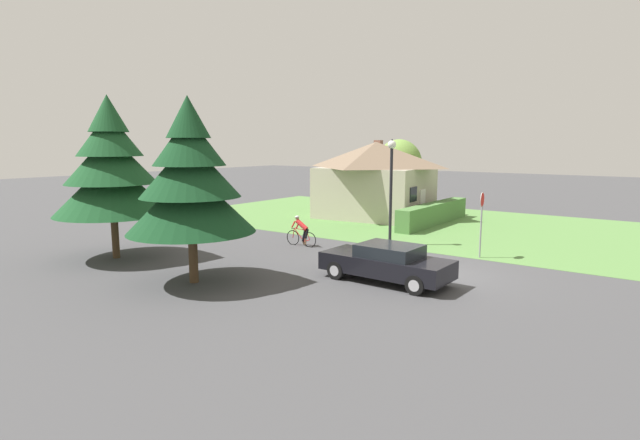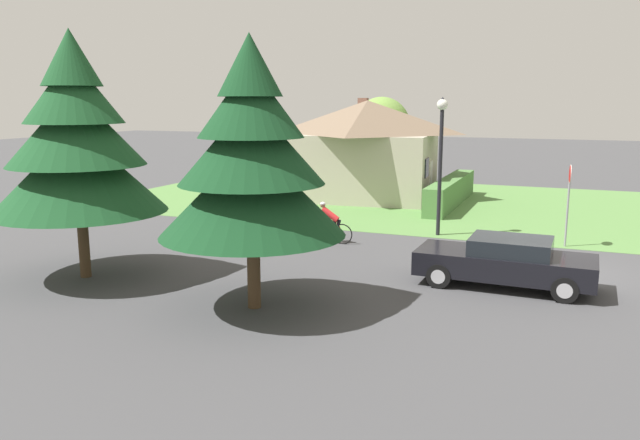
{
  "view_description": "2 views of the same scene",
  "coord_description": "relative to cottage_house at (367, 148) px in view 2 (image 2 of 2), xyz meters",
  "views": [
    {
      "loc": [
        -17.32,
        -7.25,
        4.86
      ],
      "look_at": [
        -0.01,
        5.39,
        1.59
      ],
      "focal_mm": 28.0,
      "sensor_mm": 36.0,
      "label": 1
    },
    {
      "loc": [
        -18.98,
        -0.49,
        4.96
      ],
      "look_at": [
        -1.01,
        6.83,
        1.25
      ],
      "focal_mm": 35.0,
      "sensor_mm": 36.0,
      "label": 2
    }
  ],
  "objects": [
    {
      "name": "ground_plane",
      "position": [
        -11.89,
        -9.46,
        -2.59
      ],
      "size": [
        140.0,
        140.0,
        0.0
      ],
      "primitive_type": "plane",
      "color": "#424244"
    },
    {
      "name": "grass_verge_right",
      "position": [
        -0.5,
        -5.46,
        -2.59
      ],
      "size": [
        16.0,
        36.0,
        0.01
      ],
      "primitive_type": "cube",
      "color": "#568442",
      "rests_on": "ground"
    },
    {
      "name": "cottage_house",
      "position": [
        0.0,
        0.0,
        0.0
      ],
      "size": [
        7.17,
        7.67,
        5.13
      ],
      "rotation": [
        0.0,
        0.0,
        0.09
      ],
      "color": "#B2A893",
      "rests_on": "ground"
    },
    {
      "name": "hedge_row",
      "position": [
        -0.71,
        -4.52,
        -1.95
      ],
      "size": [
        8.48,
        0.9,
        1.28
      ],
      "primitive_type": "cube",
      "color": "#4C7A3D",
      "rests_on": "ground"
    },
    {
      "name": "sedan_left_lane",
      "position": [
        -13.87,
        -8.43,
        -1.9
      ],
      "size": [
        1.98,
        4.71,
        1.36
      ],
      "rotation": [
        0.0,
        0.0,
        1.55
      ],
      "color": "black",
      "rests_on": "ground"
    },
    {
      "name": "cyclist",
      "position": [
        -10.7,
        -2.09,
        -1.89
      ],
      "size": [
        0.44,
        1.74,
        1.48
      ],
      "rotation": [
        0.0,
        0.0,
        1.6
      ],
      "color": "black",
      "rests_on": "ground"
    },
    {
      "name": "stop_sign",
      "position": [
        -8.16,
        -9.87,
        -0.62
      ],
      "size": [
        0.64,
        0.08,
        2.85
      ],
      "rotation": [
        0.0,
        0.0,
        3.24
      ],
      "color": "gray",
      "rests_on": "ground"
    },
    {
      "name": "street_lamp",
      "position": [
        -7.95,
        -5.4,
        0.84
      ],
      "size": [
        0.4,
        0.4,
        5.12
      ],
      "color": "black",
      "rests_on": "ground"
    },
    {
      "name": "conifer_tall_near",
      "position": [
        -17.97,
        -2.96,
        1.03
      ],
      "size": [
        4.45,
        4.45,
        6.5
      ],
      "color": "#4C3823",
      "rests_on": "ground"
    },
    {
      "name": "conifer_tall_far",
      "position": [
        -17.4,
        2.81,
        1.23
      ],
      "size": [
        4.79,
        4.79,
        6.89
      ],
      "color": "#4C3823",
      "rests_on": "ground"
    },
    {
      "name": "deciduous_tree_right",
      "position": [
        4.42,
        0.57,
        0.82
      ],
      "size": [
        3.4,
        3.4,
        5.22
      ],
      "color": "#4C3823",
      "rests_on": "ground"
    }
  ]
}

